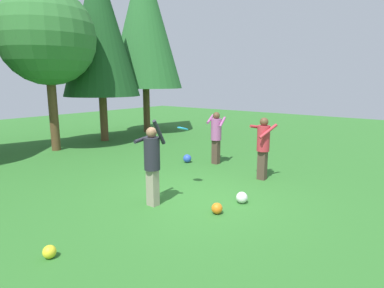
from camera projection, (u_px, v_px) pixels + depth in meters
The scene contains 12 objects.
ground_plane at pixel (194, 198), 7.45m from camera, with size 40.00×40.00×0.00m, color #2D6B28.
person_thrower at pixel (152, 159), 6.86m from camera, with size 0.60×0.53×1.90m.
person_catcher at pixel (216, 133), 10.39m from camera, with size 0.69×0.63×1.68m.
person_bystander at pixel (263, 143), 8.71m from camera, with size 0.73×0.70×1.70m.
frisbee at pixel (183, 128), 7.74m from camera, with size 0.27×0.27×0.11m.
ball_white at pixel (242, 198), 7.15m from camera, with size 0.25×0.25×0.25m, color white.
ball_blue at pixel (187, 158), 10.70m from camera, with size 0.27×0.27×0.27m, color blue.
ball_yellow at pixel (49, 252), 4.93m from camera, with size 0.20×0.20×0.20m, color yellow.
ball_orange at pixel (217, 208), 6.58m from camera, with size 0.23×0.23×0.23m, color orange.
tree_center at pixel (47, 37), 11.83m from camera, with size 3.50×3.50×5.99m.
tree_far_right at pixel (144, 21), 16.15m from camera, with size 3.73×3.73×8.92m.
tree_right at pixel (99, 27), 13.73m from camera, with size 3.28×3.28×7.82m.
Camera 1 is at (-5.57, -4.35, 2.66)m, focal length 30.31 mm.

